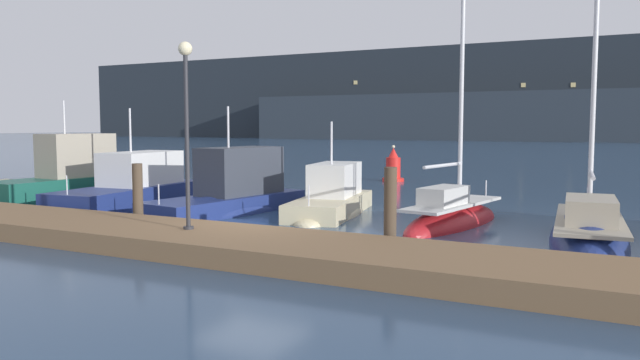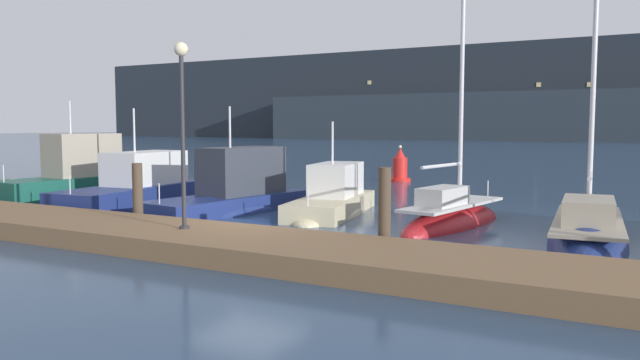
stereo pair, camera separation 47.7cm
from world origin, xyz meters
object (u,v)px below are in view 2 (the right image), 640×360
at_px(motorboat_berth_1, 73,186).
at_px(motorboat_berth_2, 135,196).
at_px(sailboat_berth_6, 587,241).
at_px(motorboat_berth_3, 231,201).
at_px(dock_lamppost, 182,106).
at_px(sailboat_berth_5, 452,221).
at_px(channel_buoy, 400,168).
at_px(motorboat_berth_4, 332,205).
at_px(rowboat_adrift, 14,184).

xyz_separation_m(motorboat_berth_1, motorboat_berth_2, (3.32, -0.04, -0.21)).
bearing_deg(sailboat_berth_6, motorboat_berth_2, 178.70).
distance_m(motorboat_berth_3, dock_lamppost, 6.72).
distance_m(sailboat_berth_5, channel_buoy, 14.13).
xyz_separation_m(motorboat_berth_2, motorboat_berth_3, (4.07, 0.23, 0.04)).
relative_size(motorboat_berth_1, motorboat_berth_3, 0.92).
bearing_deg(sailboat_berth_5, motorboat_berth_3, -174.81).
distance_m(motorboat_berth_4, sailboat_berth_5, 4.13).
relative_size(motorboat_berth_3, dock_lamppost, 1.60).
bearing_deg(channel_buoy, sailboat_berth_6, -53.40).
xyz_separation_m(motorboat_berth_2, channel_buoy, (4.77, 13.40, 0.36)).
distance_m(motorboat_berth_1, rowboat_adrift, 8.21).
bearing_deg(motorboat_berth_3, sailboat_berth_6, -2.98).
bearing_deg(motorboat_berth_1, channel_buoy, 58.80).
distance_m(motorboat_berth_2, dock_lamppost, 9.05).
bearing_deg(motorboat_berth_1, motorboat_berth_4, 7.38).
xyz_separation_m(motorboat_berth_1, channel_buoy, (8.09, 13.36, 0.15)).
bearing_deg(motorboat_berth_1, dock_lamppost, -27.25).
xyz_separation_m(motorboat_berth_2, sailboat_berth_5, (11.31, 0.89, -0.18)).
bearing_deg(sailboat_berth_5, sailboat_berth_6, -18.48).
distance_m(motorboat_berth_4, channel_buoy, 12.25).
bearing_deg(rowboat_adrift, motorboat_berth_4, -4.74).
height_order(sailboat_berth_6, dock_lamppost, sailboat_berth_6).
height_order(motorboat_berth_2, dock_lamppost, dock_lamppost).
xyz_separation_m(motorboat_berth_3, sailboat_berth_6, (10.90, -0.57, -0.25)).
height_order(motorboat_berth_3, dock_lamppost, dock_lamppost).
height_order(motorboat_berth_1, motorboat_berth_2, motorboat_berth_1).
xyz_separation_m(motorboat_berth_3, dock_lamppost, (2.73, -5.40, 2.93)).
xyz_separation_m(channel_buoy, rowboat_adrift, (-15.76, -10.48, -0.67)).
bearing_deg(sailboat_berth_5, channel_buoy, 117.59).
distance_m(sailboat_berth_6, channel_buoy, 17.12).
bearing_deg(motorboat_berth_1, sailboat_berth_6, -1.20).
bearing_deg(rowboat_adrift, motorboat_berth_1, -20.52).
distance_m(dock_lamppost, rowboat_adrift, 19.82).
bearing_deg(sailboat_berth_5, motorboat_berth_1, -176.70).
bearing_deg(motorboat_berth_4, motorboat_berth_1, -172.62).
bearing_deg(sailboat_berth_6, motorboat_berth_1, 178.80).
relative_size(motorboat_berth_2, channel_buoy, 3.94).
xyz_separation_m(motorboat_berth_2, rowboat_adrift, (-10.99, 2.92, -0.31)).
bearing_deg(dock_lamppost, channel_buoy, 96.25).
height_order(dock_lamppost, rowboat_adrift, dock_lamppost).
bearing_deg(rowboat_adrift, channel_buoy, 33.63).
distance_m(motorboat_berth_1, motorboat_berth_3, 7.39).
xyz_separation_m(motorboat_berth_4, dock_lamppost, (-0.41, -6.58, 3.01)).
bearing_deg(sailboat_berth_6, rowboat_adrift, 172.86).
distance_m(motorboat_berth_2, sailboat_berth_5, 11.35).
bearing_deg(motorboat_berth_1, sailboat_berth_5, 3.30).
relative_size(motorboat_berth_4, sailboat_berth_5, 0.77).
height_order(motorboat_berth_2, channel_buoy, motorboat_berth_2).
bearing_deg(motorboat_berth_3, dock_lamppost, -63.14).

